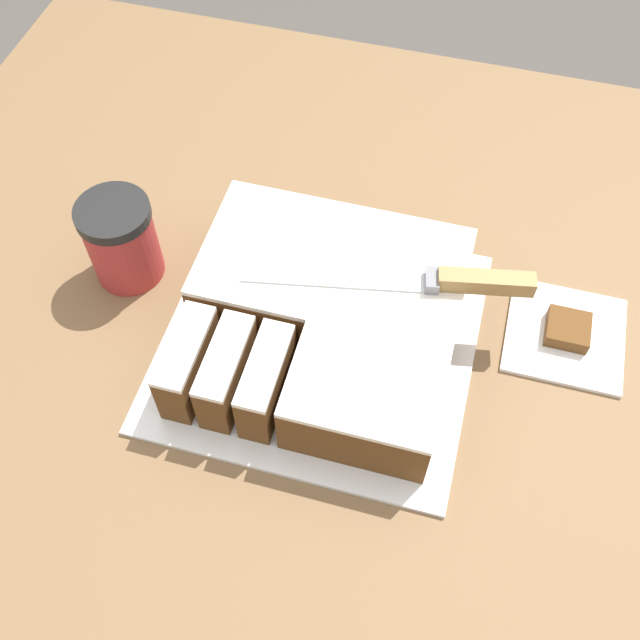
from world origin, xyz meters
name	(u,v)px	position (x,y,z in m)	size (l,w,h in m)	color
ground_plane	(345,543)	(0.00, 0.00, 0.00)	(8.00, 8.00, 0.00)	#4C4742
countertop	(353,462)	(0.00, 0.00, 0.46)	(1.40, 1.10, 0.93)	brown
cake_board	(320,340)	(-0.05, -0.05, 0.93)	(0.38, 0.37, 0.01)	white
cake	(325,317)	(-0.04, -0.04, 0.97)	(0.32, 0.31, 0.08)	brown
knife	(445,281)	(0.09, 0.01, 1.02)	(0.34, 0.09, 0.02)	silver
coffee_cup	(122,241)	(-0.32, -0.01, 0.99)	(0.09, 0.09, 0.12)	#B23333
paper_napkin	(565,335)	(0.25, 0.04, 0.93)	(0.14, 0.14, 0.01)	white
brownie	(568,329)	(0.25, 0.04, 0.94)	(0.05, 0.05, 0.02)	brown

